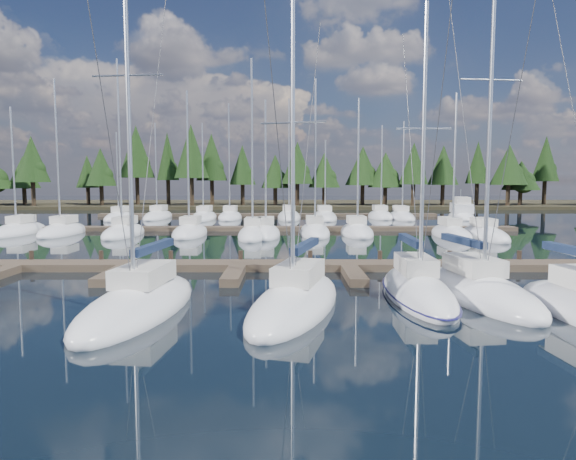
{
  "coord_description": "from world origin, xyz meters",
  "views": [
    {
      "loc": [
        2.68,
        -10.11,
        4.9
      ],
      "look_at": [
        2.72,
        22.0,
        1.8
      ],
      "focal_mm": 32.0,
      "sensor_mm": 36.0,
      "label": 1
    }
  ],
  "objects_px": {
    "front_sailboat_3": "(296,302)",
    "motor_yacht_right": "(461,215)",
    "main_dock": "(238,267)",
    "front_sailboat_2": "(140,304)",
    "front_sailboat_4": "(417,291)",
    "front_sailboat_5": "(478,291)"
  },
  "relations": [
    {
      "from": "front_sailboat_5",
      "to": "motor_yacht_right",
      "type": "xyz_separation_m",
      "value": [
        14.68,
        45.45,
        0.2
      ]
    },
    {
      "from": "front_sailboat_3",
      "to": "front_sailboat_5",
      "type": "height_order",
      "value": "front_sailboat_5"
    },
    {
      "from": "main_dock",
      "to": "front_sailboat_5",
      "type": "bearing_deg",
      "value": -31.15
    },
    {
      "from": "front_sailboat_3",
      "to": "front_sailboat_4",
      "type": "distance_m",
      "value": 5.47
    },
    {
      "from": "front_sailboat_4",
      "to": "motor_yacht_right",
      "type": "relative_size",
      "value": 1.32
    },
    {
      "from": "front_sailboat_3",
      "to": "motor_yacht_right",
      "type": "height_order",
      "value": "front_sailboat_3"
    },
    {
      "from": "front_sailboat_2",
      "to": "front_sailboat_5",
      "type": "relative_size",
      "value": 0.97
    },
    {
      "from": "front_sailboat_2",
      "to": "motor_yacht_right",
      "type": "relative_size",
      "value": 1.62
    },
    {
      "from": "front_sailboat_2",
      "to": "front_sailboat_4",
      "type": "bearing_deg",
      "value": 12.06
    },
    {
      "from": "front_sailboat_4",
      "to": "front_sailboat_5",
      "type": "bearing_deg",
      "value": -2.43
    },
    {
      "from": "main_dock",
      "to": "front_sailboat_3",
      "type": "relative_size",
      "value": 3.47
    },
    {
      "from": "front_sailboat_2",
      "to": "motor_yacht_right",
      "type": "bearing_deg",
      "value": 59.44
    },
    {
      "from": "front_sailboat_2",
      "to": "front_sailboat_4",
      "type": "height_order",
      "value": "front_sailboat_2"
    },
    {
      "from": "front_sailboat_2",
      "to": "front_sailboat_3",
      "type": "height_order",
      "value": "front_sailboat_2"
    },
    {
      "from": "main_dock",
      "to": "motor_yacht_right",
      "type": "bearing_deg",
      "value": 57.03
    },
    {
      "from": "front_sailboat_2",
      "to": "front_sailboat_4",
      "type": "distance_m",
      "value": 11.22
    },
    {
      "from": "front_sailboat_3",
      "to": "motor_yacht_right",
      "type": "relative_size",
      "value": 1.32
    },
    {
      "from": "front_sailboat_4",
      "to": "front_sailboat_3",
      "type": "bearing_deg",
      "value": -159.32
    },
    {
      "from": "main_dock",
      "to": "front_sailboat_4",
      "type": "height_order",
      "value": "front_sailboat_4"
    },
    {
      "from": "front_sailboat_2",
      "to": "front_sailboat_5",
      "type": "bearing_deg",
      "value": 9.43
    },
    {
      "from": "motor_yacht_right",
      "to": "front_sailboat_3",
      "type": "bearing_deg",
      "value": -115.26
    },
    {
      "from": "front_sailboat_4",
      "to": "front_sailboat_5",
      "type": "distance_m",
      "value": 2.5
    }
  ]
}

